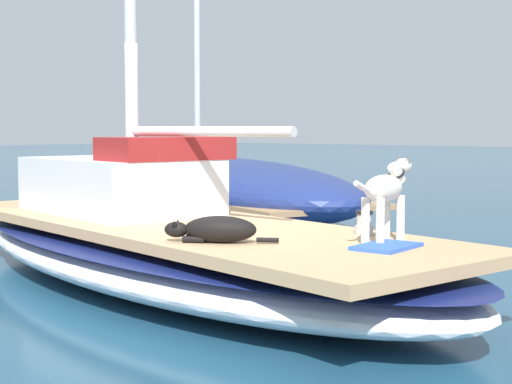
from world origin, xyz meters
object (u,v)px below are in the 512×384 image
at_px(deck_winch, 364,223).
at_px(deck_towel, 387,246).
at_px(sailboat_main, 180,254).
at_px(dog_black, 216,230).
at_px(dog_white, 386,191).
at_px(moored_boat_starboard_side, 218,187).

bearing_deg(deck_winch, deck_towel, -135.20).
relative_size(sailboat_main, dog_black, 8.81).
bearing_deg(deck_winch, dog_white, -126.49).
bearing_deg(dog_black, sailboat_main, 57.08).
relative_size(deck_winch, moored_boat_starboard_side, 0.03).
height_order(dog_white, dog_black, dog_white).
bearing_deg(dog_black, moored_boat_starboard_side, 42.83).
bearing_deg(dog_white, deck_winch, 53.51).
relative_size(dog_white, deck_winch, 4.47).
relative_size(dog_black, deck_towel, 1.53).
height_order(dog_white, deck_winch, dog_white).
relative_size(dog_white, moored_boat_starboard_side, 0.12).
relative_size(dog_black, moored_boat_starboard_side, 0.11).
bearing_deg(deck_winch, moored_boat_starboard_side, 53.52).
bearing_deg(dog_white, moored_boat_starboard_side, 53.52).
distance_m(dog_white, moored_boat_starboard_side, 7.51).
relative_size(dog_black, deck_winch, 4.09).
bearing_deg(sailboat_main, deck_towel, -94.31).
relative_size(dog_white, dog_black, 1.09).
xyz_separation_m(sailboat_main, deck_towel, (-0.19, -2.49, 0.34)).
bearing_deg(sailboat_main, dog_black, -122.92).
height_order(dog_black, deck_towel, dog_black).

